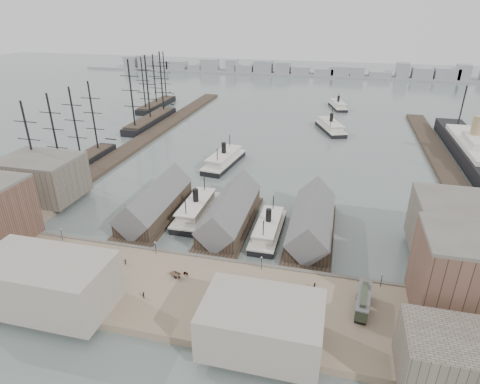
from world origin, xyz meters
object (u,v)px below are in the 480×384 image
(horse_cart_right, at_px, (239,298))
(horse_cart_center, at_px, (182,274))
(ocean_steamer, at_px, (471,150))
(horse_cart_left, at_px, (80,258))
(tram, at_px, (363,302))
(ferry_docked_west, at_px, (196,209))

(horse_cart_right, bearing_deg, horse_cart_center, 55.84)
(ocean_steamer, height_order, horse_cart_center, ocean_steamer)
(ocean_steamer, height_order, horse_cart_left, ocean_steamer)
(horse_cart_left, bearing_deg, horse_cart_center, -60.12)
(horse_cart_left, bearing_deg, horse_cart_right, -66.75)
(horse_cart_right, bearing_deg, ocean_steamer, -48.67)
(tram, bearing_deg, horse_cart_right, -165.89)
(ocean_steamer, relative_size, horse_cart_left, 21.13)
(tram, distance_m, horse_cart_left, 73.97)
(ferry_docked_west, relative_size, horse_cart_center, 5.84)
(ferry_docked_west, xyz_separation_m, horse_cart_center, (9.01, -35.78, 0.39))
(horse_cart_center, height_order, horse_cart_right, horse_cart_right)
(tram, xyz_separation_m, horse_cart_right, (-28.14, -3.83, -1.26))
(ocean_steamer, bearing_deg, tram, -113.14)
(horse_cart_left, xyz_separation_m, horse_cart_center, (29.60, 0.06, -0.03))
(horse_cart_center, bearing_deg, ocean_steamer, -19.05)
(ferry_docked_west, xyz_separation_m, horse_cart_right, (25.22, -41.08, 0.38))
(ocean_steamer, relative_size, horse_cart_right, 20.82)
(ocean_steamer, xyz_separation_m, horse_cart_center, (-95.99, -119.41, -1.50))
(tram, height_order, horse_cart_left, tram)
(ocean_steamer, xyz_separation_m, horse_cart_right, (-79.78, -124.70, -1.50))
(ferry_docked_west, xyz_separation_m, tram, (53.36, -37.24, 1.64))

